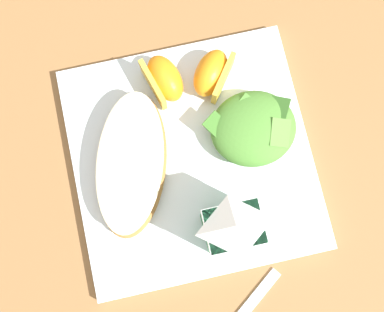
{
  "coord_description": "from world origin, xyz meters",
  "views": [
    {
      "loc": [
        0.02,
        0.09,
        0.56
      ],
      "look_at": [
        0.0,
        0.0,
        0.03
      ],
      "focal_mm": 43.51,
      "sensor_mm": 36.0,
      "label": 1
    }
  ],
  "objects_px": {
    "white_plate": "(192,159)",
    "orange_wedge_middle": "(164,79)",
    "green_salad_pile": "(253,128)",
    "orange_wedge_front": "(212,74)",
    "milk_carton": "(232,227)",
    "cheesy_pizza_bread": "(131,163)"
  },
  "relations": [
    {
      "from": "white_plate",
      "to": "orange_wedge_middle",
      "type": "height_order",
      "value": "orange_wedge_middle"
    },
    {
      "from": "white_plate",
      "to": "orange_wedge_middle",
      "type": "distance_m",
      "value": 0.1
    },
    {
      "from": "green_salad_pile",
      "to": "orange_wedge_front",
      "type": "xyz_separation_m",
      "value": [
        0.03,
        -0.07,
        -0.0
      ]
    },
    {
      "from": "milk_carton",
      "to": "green_salad_pile",
      "type": "bearing_deg",
      "value": -117.15
    },
    {
      "from": "milk_carton",
      "to": "orange_wedge_front",
      "type": "height_order",
      "value": "milk_carton"
    },
    {
      "from": "orange_wedge_front",
      "to": "cheesy_pizza_bread",
      "type": "bearing_deg",
      "value": 36.32
    },
    {
      "from": "green_salad_pile",
      "to": "milk_carton",
      "type": "xyz_separation_m",
      "value": [
        0.05,
        0.1,
        0.04
      ]
    },
    {
      "from": "cheesy_pizza_bread",
      "to": "milk_carton",
      "type": "relative_size",
      "value": 1.69
    },
    {
      "from": "cheesy_pizza_bread",
      "to": "green_salad_pile",
      "type": "relative_size",
      "value": 1.72
    },
    {
      "from": "green_salad_pile",
      "to": "milk_carton",
      "type": "bearing_deg",
      "value": 62.85
    },
    {
      "from": "white_plate",
      "to": "orange_wedge_middle",
      "type": "relative_size",
      "value": 4.13
    },
    {
      "from": "white_plate",
      "to": "orange_wedge_middle",
      "type": "xyz_separation_m",
      "value": [
        0.01,
        -0.1,
        0.03
      ]
    },
    {
      "from": "cheesy_pizza_bread",
      "to": "green_salad_pile",
      "type": "bearing_deg",
      "value": -176.36
    },
    {
      "from": "green_salad_pile",
      "to": "orange_wedge_middle",
      "type": "distance_m",
      "value": 0.12
    },
    {
      "from": "green_salad_pile",
      "to": "white_plate",
      "type": "bearing_deg",
      "value": 10.91
    },
    {
      "from": "milk_carton",
      "to": "orange_wedge_middle",
      "type": "relative_size",
      "value": 1.62
    },
    {
      "from": "milk_carton",
      "to": "orange_wedge_middle",
      "type": "distance_m",
      "value": 0.19
    },
    {
      "from": "white_plate",
      "to": "milk_carton",
      "type": "xyz_separation_m",
      "value": [
        -0.02,
        0.09,
        0.07
      ]
    },
    {
      "from": "white_plate",
      "to": "milk_carton",
      "type": "height_order",
      "value": "milk_carton"
    },
    {
      "from": "white_plate",
      "to": "cheesy_pizza_bread",
      "type": "distance_m",
      "value": 0.07
    },
    {
      "from": "milk_carton",
      "to": "orange_wedge_middle",
      "type": "bearing_deg",
      "value": -79.22
    },
    {
      "from": "white_plate",
      "to": "orange_wedge_middle",
      "type": "bearing_deg",
      "value": -82.27
    }
  ]
}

